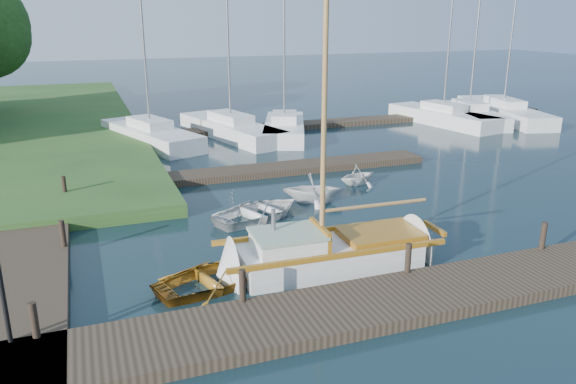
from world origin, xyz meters
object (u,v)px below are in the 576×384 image
object	(u,v)px
mooring_post_3	(543,236)
marina_boat_7	(503,110)
mooring_post_4	(63,234)
mooring_post_5	(64,187)
marina_boat_1	(231,127)
tender_a	(259,209)
marina_boat_0	(150,133)
mooring_post_1	(242,285)
marina_boat_6	(469,114)
marina_boat_2	(284,127)
mooring_post_2	(408,258)
dinghy	(216,273)
marina_boat_5	(443,115)
mooring_post_0	(34,320)
sailboat	(334,255)
tender_b	(314,186)
tender_d	(358,173)

from	to	relation	value
mooring_post_3	marina_boat_7	bearing A→B (deg)	52.03
mooring_post_4	mooring_post_5	bearing A→B (deg)	90.00
marina_boat_1	marina_boat_7	size ratio (longest dim) A/B	1.04
tender_a	marina_boat_1	size ratio (longest dim) A/B	0.31
marina_boat_0	mooring_post_1	bearing A→B (deg)	159.35
marina_boat_0	marina_boat_6	bearing A→B (deg)	-111.57
mooring_post_5	marina_boat_2	distance (m)	14.70
mooring_post_2	dinghy	bearing A→B (deg)	161.69
marina_boat_5	marina_boat_1	bearing A→B (deg)	76.07
marina_boat_1	mooring_post_4	bearing A→B (deg)	133.68
mooring_post_4	marina_boat_0	xyz separation A→B (m)	(4.33, 14.58, -0.12)
mooring_post_1	marina_boat_0	bearing A→B (deg)	89.03
mooring_post_4	marina_boat_2	size ratio (longest dim) A/B	0.07
mooring_post_0	mooring_post_4	world-z (taller)	same
dinghy	sailboat	bearing A→B (deg)	-106.15
mooring_post_0	dinghy	world-z (taller)	mooring_post_0
sailboat	dinghy	size ratio (longest dim) A/B	2.98
sailboat	tender_a	world-z (taller)	sailboat
mooring_post_1	marina_boat_2	bearing A→B (deg)	67.19
marina_boat_0	marina_boat_1	bearing A→B (deg)	-107.64
mooring_post_4	tender_a	bearing A→B (deg)	9.36
dinghy	marina_boat_1	bearing A→B (deg)	-32.58
mooring_post_0	marina_boat_6	size ratio (longest dim) A/B	0.08
mooring_post_2	marina_boat_7	xyz separation A→B (m)	(19.53, 19.26, -0.14)
tender_b	marina_boat_2	distance (m)	11.97
mooring_post_1	mooring_post_3	bearing A→B (deg)	0.00
mooring_post_5	tender_d	xyz separation A→B (m)	(11.47, -1.41, -0.22)
mooring_post_3	dinghy	bearing A→B (deg)	170.34
mooring_post_3	marina_boat_1	bearing A→B (deg)	101.64
marina_boat_5	tender_b	bearing A→B (deg)	119.54
sailboat	marina_boat_6	bearing A→B (deg)	46.06
marina_boat_5	dinghy	bearing A→B (deg)	121.73
mooring_post_2	marina_boat_5	size ratio (longest dim) A/B	0.07
marina_boat_6	mooring_post_5	bearing A→B (deg)	122.59
mooring_post_5	tender_a	xyz separation A→B (m)	(6.30, -3.96, -0.35)
mooring_post_5	marina_boat_5	bearing A→B (deg)	21.20
mooring_post_3	dinghy	xyz separation A→B (m)	(-9.27, 1.58, -0.36)
marina_boat_2	marina_boat_7	xyz separation A→B (m)	(16.17, 0.57, -0.02)
mooring_post_4	marina_boat_2	bearing A→B (deg)	49.09
tender_b	marina_boat_6	size ratio (longest dim) A/B	0.23
mooring_post_3	marina_boat_0	bearing A→B (deg)	113.87
tender_d	marina_boat_6	xyz separation A→B (m)	(13.47, 10.31, 0.09)
marina_boat_1	marina_boat_5	xyz separation A→B (m)	(13.95, -0.87, 0.00)
mooring_post_0	marina_boat_2	world-z (taller)	marina_boat_2
marina_boat_1	marina_boat_2	size ratio (longest dim) A/B	0.96
dinghy	tender_a	bearing A→B (deg)	-46.52
tender_a	marina_boat_6	distance (m)	22.64
marina_boat_2	marina_boat_7	world-z (taller)	marina_boat_2
mooring_post_3	marina_boat_0	xyz separation A→B (m)	(-8.67, 19.58, -0.12)
tender_d	tender_b	bearing A→B (deg)	104.72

